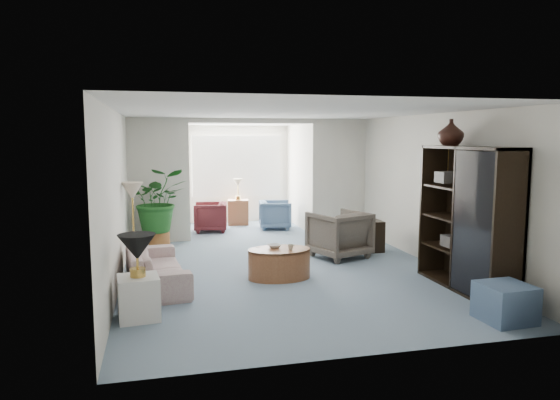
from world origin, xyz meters
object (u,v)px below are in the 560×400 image
object	(u,v)px
coffee_cup	(291,247)
ottoman	(505,303)
cabinet_urn	(451,132)
coffee_table	(279,264)
sunroom_chair_maroon	(210,217)
floor_lamp	(132,191)
coffee_bowl	(274,246)
sunroom_table	(238,212)
sofa	(156,266)
plant_pot	(159,240)
table_lamp	(137,247)
sunroom_chair_blue	(275,215)
entertainment_cabinet	(467,219)
framed_picture	(440,164)
side_table_dark	(369,236)
wingback_chair	(339,234)
end_table	(139,298)

from	to	relation	value
coffee_cup	ottoman	size ratio (longest dim) A/B	0.17
cabinet_urn	ottoman	xyz separation A→B (m)	(-0.29, -1.74, -1.97)
coffee_table	sunroom_chair_maroon	xyz separation A→B (m)	(-0.61, 4.10, 0.10)
floor_lamp	coffee_bowl	distance (m)	2.54
sunroom_table	sunroom_chair_maroon	bearing A→B (deg)	-135.00
sofa	plant_pot	size ratio (longest dim) A/B	4.81
table_lamp	sunroom_chair_blue	distance (m)	6.15
table_lamp	sunroom_chair_blue	bearing A→B (deg)	61.79
sunroom_chair_blue	entertainment_cabinet	bearing A→B (deg)	-155.30
framed_picture	table_lamp	world-z (taller)	framed_picture
coffee_bowl	side_table_dark	distance (m)	2.46
sunroom_chair_maroon	ottoman	bearing A→B (deg)	31.34
sunroom_chair_maroon	coffee_table	bearing A→B (deg)	16.91
floor_lamp	wingback_chair	world-z (taller)	floor_lamp
plant_pot	sunroom_table	xyz separation A→B (m)	(1.89, 2.26, 0.14)
table_lamp	coffee_bowl	bearing A→B (deg)	35.57
sofa	sunroom_chair_maroon	world-z (taller)	sunroom_chair_maroon
coffee_bowl	plant_pot	size ratio (longest dim) A/B	0.52
side_table_dark	sunroom_chair_blue	size ratio (longest dim) A/B	0.80
table_lamp	floor_lamp	size ratio (longest dim) A/B	1.22
coffee_cup	sunroom_chair_blue	bearing A→B (deg)	80.01
wingback_chair	plant_pot	bearing A→B (deg)	-45.65
floor_lamp	cabinet_urn	distance (m)	5.04
coffee_table	end_table	bearing A→B (deg)	-147.08
side_table_dark	sunroom_chair_maroon	distance (m)	3.81
end_table	sunroom_chair_blue	bearing A→B (deg)	61.79
end_table	sunroom_chair_blue	distance (m)	6.12
sofa	sunroom_chair_blue	xyz separation A→B (m)	(2.69, 4.05, 0.05)
coffee_table	ottoman	size ratio (longest dim) A/B	1.74
sunroom_chair_blue	framed_picture	bearing A→B (deg)	-148.30
sofa	cabinet_urn	distance (m)	4.68
table_lamp	sunroom_chair_maroon	size ratio (longest dim) A/B	0.61
ottoman	framed_picture	bearing A→B (deg)	77.68
floor_lamp	side_table_dark	world-z (taller)	floor_lamp
sofa	sunroom_chair_maroon	distance (m)	4.22
side_table_dark	ottoman	distance (m)	3.75
wingback_chair	sofa	bearing A→B (deg)	-1.69
side_table_dark	entertainment_cabinet	distance (m)	2.63
sunroom_chair_blue	side_table_dark	bearing A→B (deg)	-148.50
floor_lamp	coffee_bowl	world-z (taller)	floor_lamp
wingback_chair	side_table_dark	distance (m)	0.77
table_lamp	sunroom_table	size ratio (longest dim) A/B	0.73
framed_picture	coffee_bowl	size ratio (longest dim) A/B	2.41
coffee_bowl	ottoman	distance (m)	3.30
table_lamp	sunroom_chair_blue	size ratio (longest dim) A/B	0.61
plant_pot	side_table_dark	bearing A→B (deg)	-17.66
coffee_cup	entertainment_cabinet	world-z (taller)	entertainment_cabinet
coffee_bowl	plant_pot	distance (m)	3.02
ottoman	sunroom_chair_blue	distance (m)	6.59
sunroom_chair_maroon	sunroom_table	distance (m)	1.06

